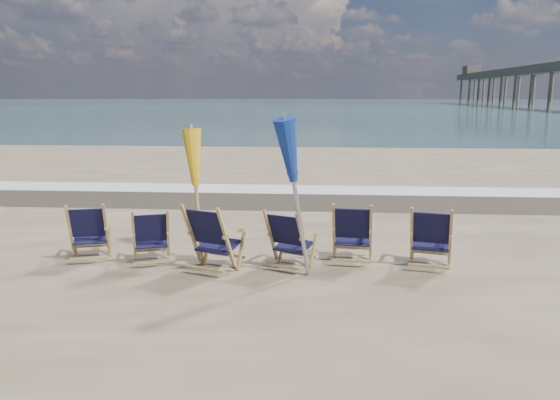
% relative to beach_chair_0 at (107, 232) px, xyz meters
% --- Properties ---
extents(ocean, '(400.00, 400.00, 0.00)m').
position_rel_beach_chair_0_xyz_m(ocean, '(2.62, 126.32, -0.47)').
color(ocean, '#3D6165').
rests_on(ocean, ground).
extents(surf_foam, '(200.00, 1.40, 0.01)m').
position_rel_beach_chair_0_xyz_m(surf_foam, '(2.62, 6.62, -0.47)').
color(surf_foam, silver).
rests_on(surf_foam, ground).
extents(wet_sand_strip, '(200.00, 2.60, 0.00)m').
position_rel_beach_chair_0_xyz_m(wet_sand_strip, '(2.62, 5.12, -0.47)').
color(wet_sand_strip, '#42362A').
rests_on(wet_sand_strip, ground).
extents(beach_chair_0, '(0.76, 0.81, 0.94)m').
position_rel_beach_chair_0_xyz_m(beach_chair_0, '(0.00, 0.00, 0.00)').
color(beach_chair_0, black).
rests_on(beach_chair_0, ground).
extents(beach_chair_1, '(0.73, 0.78, 0.88)m').
position_rel_beach_chair_0_xyz_m(beach_chair_1, '(0.98, -0.09, -0.03)').
color(beach_chair_1, black).
rests_on(beach_chair_1, ground).
extents(beach_chair_2, '(0.88, 0.93, 1.04)m').
position_rel_beach_chair_0_xyz_m(beach_chair_2, '(1.95, -0.57, 0.05)').
color(beach_chair_2, black).
rests_on(beach_chair_2, ground).
extents(beach_chair_3, '(0.81, 0.85, 0.92)m').
position_rel_beach_chair_0_xyz_m(beach_chair_3, '(3.00, -0.35, -0.01)').
color(beach_chair_3, black).
rests_on(beach_chair_3, ground).
extents(beach_chair_4, '(0.69, 0.76, 0.97)m').
position_rel_beach_chair_0_xyz_m(beach_chair_4, '(4.00, 0.07, 0.02)').
color(beach_chair_4, black).
rests_on(beach_chair_4, ground).
extents(beach_chair_5, '(0.77, 0.82, 0.97)m').
position_rel_beach_chair_0_xyz_m(beach_chair_5, '(5.11, -0.14, 0.01)').
color(beach_chair_5, black).
rests_on(beach_chair_5, ground).
extents(umbrella_yellow, '(0.30, 0.30, 2.01)m').
position_rel_beach_chair_0_xyz_m(umbrella_yellow, '(1.39, 0.10, 1.03)').
color(umbrella_yellow, '#A8894B').
rests_on(umbrella_yellow, ground).
extents(umbrella_blue, '(0.30, 0.30, 2.28)m').
position_rel_beach_chair_0_xyz_m(umbrella_blue, '(2.95, -0.63, 1.27)').
color(umbrella_blue, '#A5A5AD').
rests_on(umbrella_blue, ground).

